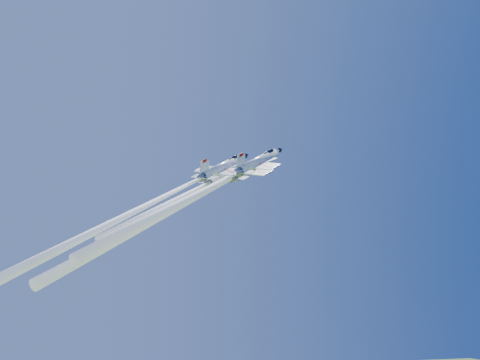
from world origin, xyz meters
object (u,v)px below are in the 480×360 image
object	(u,v)px
jet_lead	(190,201)
jet_right	(206,189)
jet_slot	(139,209)
jet_left	(190,192)

from	to	relation	value
jet_lead	jet_right	world-z (taller)	jet_lead
jet_slot	jet_right	bearing A→B (deg)	67.26
jet_slot	jet_lead	bearing A→B (deg)	93.08
jet_slot	jet_left	bearing A→B (deg)	102.24
jet_left	jet_right	distance (m)	11.24
jet_lead	jet_slot	distance (m)	15.21
jet_lead	jet_right	bearing A→B (deg)	-22.53
jet_right	jet_slot	distance (m)	14.21
jet_right	jet_slot	xyz separation A→B (m)	(-12.77, -3.77, -4.96)
jet_right	jet_slot	bearing A→B (deg)	-112.74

